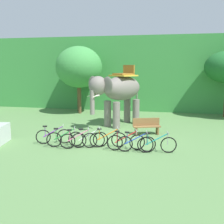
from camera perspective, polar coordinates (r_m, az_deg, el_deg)
The scene contains 14 objects.
ground_plane at distance 13.40m, azimuth 0.06°, elevation -6.24°, with size 80.00×80.00×0.00m, color #567F47.
foliage_hedge at distance 24.86m, azimuth 5.95°, elevation 8.30°, with size 36.00×6.00×6.14m, color #3D8E42.
tree_right at distance 22.11m, azimuth -7.17°, elevation 8.92°, with size 3.06×3.06×4.69m.
tree_left at distance 20.96m, azimuth -7.09°, elevation 9.52°, with size 3.57×3.57×5.22m.
elephant at distance 16.42m, azimuth 1.39°, elevation 4.56°, with size 3.32×3.99×3.78m.
bike_purple at distance 13.15m, azimuth -12.40°, elevation -5.05°, with size 1.63×0.70×0.92m.
bike_green at distance 12.56m, azimuth -10.06°, elevation -5.66°, with size 1.63×0.71×0.92m.
bike_pink at distance 12.24m, azimuth -7.19°, elevation -6.01°, with size 1.62×0.73×0.92m.
bike_white at distance 12.33m, azimuth -4.84°, elevation -5.85°, with size 1.60×0.77×0.92m.
bike_orange at distance 12.30m, azimuth -0.87°, elevation -5.85°, with size 1.67×0.61×0.92m.
bike_red at distance 11.90m, azimuth 3.01°, elevation -6.41°, with size 1.66×0.64×0.92m.
bike_blue at distance 11.70m, azimuth 5.19°, elevation -6.72°, with size 1.70×0.52×0.92m.
bike_teal at distance 11.69m, azimuth 9.60°, elevation -6.83°, with size 1.69×0.53×0.92m.
wooden_bench at distance 14.71m, azimuth 7.42°, elevation -2.94°, with size 1.55×0.88×0.89m.
Camera 1 is at (2.69, -12.60, 3.71)m, focal length 42.60 mm.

